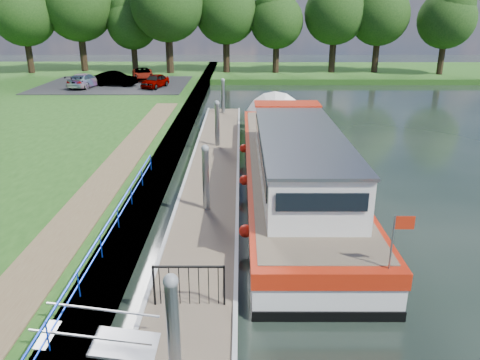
{
  "coord_description": "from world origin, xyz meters",
  "views": [
    {
      "loc": [
        1.32,
        -8.12,
        7.6
      ],
      "look_at": [
        1.29,
        8.96,
        1.4
      ],
      "focal_mm": 35.0,
      "sensor_mm": 36.0,
      "label": 1
    }
  ],
  "objects_px": {
    "pontoon": "(213,175)",
    "car_c": "(85,80)",
    "car_a": "(155,81)",
    "barge": "(290,161)",
    "car_d": "(143,74)",
    "car_b": "(115,79)"
  },
  "relations": [
    {
      "from": "pontoon",
      "to": "car_c",
      "type": "distance_m",
      "value": 26.54
    },
    {
      "from": "car_a",
      "to": "car_c",
      "type": "bearing_deg",
      "value": -163.78
    },
    {
      "from": "barge",
      "to": "car_d",
      "type": "bearing_deg",
      "value": 113.57
    },
    {
      "from": "car_b",
      "to": "car_c",
      "type": "bearing_deg",
      "value": 120.92
    },
    {
      "from": "barge",
      "to": "car_a",
      "type": "bearing_deg",
      "value": 113.66
    },
    {
      "from": "car_c",
      "to": "car_b",
      "type": "bearing_deg",
      "value": -148.79
    },
    {
      "from": "car_c",
      "to": "car_a",
      "type": "bearing_deg",
      "value": -171.21
    },
    {
      "from": "car_b",
      "to": "car_c",
      "type": "xyz_separation_m",
      "value": [
        -2.6,
        -1.02,
        -0.02
      ]
    },
    {
      "from": "pontoon",
      "to": "car_d",
      "type": "distance_m",
      "value": 29.22
    },
    {
      "from": "car_a",
      "to": "car_d",
      "type": "distance_m",
      "value": 5.43
    },
    {
      "from": "car_d",
      "to": "car_a",
      "type": "bearing_deg",
      "value": -80.43
    },
    {
      "from": "barge",
      "to": "car_b",
      "type": "bearing_deg",
      "value": 120.12
    },
    {
      "from": "pontoon",
      "to": "car_b",
      "type": "relative_size",
      "value": 7.4
    },
    {
      "from": "barge",
      "to": "car_a",
      "type": "relative_size",
      "value": 5.84
    },
    {
      "from": "barge",
      "to": "pontoon",
      "type": "bearing_deg",
      "value": 170.79
    },
    {
      "from": "pontoon",
      "to": "car_b",
      "type": "height_order",
      "value": "car_b"
    },
    {
      "from": "car_d",
      "to": "pontoon",
      "type": "bearing_deg",
      "value": -86.05
    },
    {
      "from": "barge",
      "to": "car_a",
      "type": "xyz_separation_m",
      "value": [
        -10.26,
        23.42,
        0.36
      ]
    },
    {
      "from": "car_a",
      "to": "car_b",
      "type": "relative_size",
      "value": 0.89
    },
    {
      "from": "car_a",
      "to": "car_b",
      "type": "distance_m",
      "value": 4.15
    },
    {
      "from": "pontoon",
      "to": "car_c",
      "type": "relative_size",
      "value": 6.72
    },
    {
      "from": "car_a",
      "to": "car_c",
      "type": "xyz_separation_m",
      "value": [
        -6.58,
        0.12,
        0.03
      ]
    }
  ]
}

